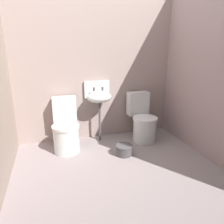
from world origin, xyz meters
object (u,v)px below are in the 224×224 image
object	(u,v)px
toilet_left	(66,129)
sink	(99,97)
toilet_right	(143,121)
bucket	(124,150)

from	to	relation	value
toilet_left	sink	bearing A→B (deg)	-157.41
toilet_right	sink	bearing A→B (deg)	-15.93
toilet_right	sink	size ratio (longest dim) A/B	0.79
sink	bucket	distance (m)	0.95
toilet_left	bucket	size ratio (longest dim) A/B	3.02
toilet_right	bucket	size ratio (longest dim) A/B	3.02
sink	toilet_right	bearing A→B (deg)	-14.97
toilet_left	bucket	world-z (taller)	toilet_left
bucket	sink	bearing A→B (deg)	109.11
toilet_left	bucket	distance (m)	0.93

